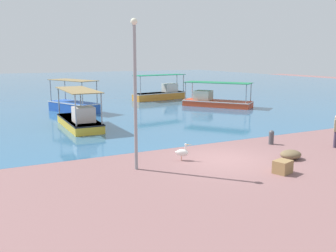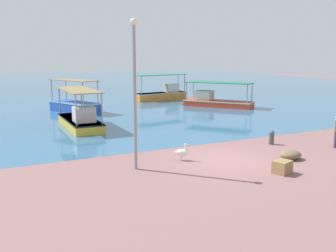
{
  "view_description": "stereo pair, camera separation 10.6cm",
  "coord_description": "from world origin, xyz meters",
  "views": [
    {
      "loc": [
        -9.73,
        -13.62,
        4.71
      ],
      "look_at": [
        -1.35,
        3.12,
        1.16
      ],
      "focal_mm": 40.0,
      "sensor_mm": 36.0,
      "label": 1
    },
    {
      "loc": [
        -9.64,
        -13.66,
        4.71
      ],
      "look_at": [
        -1.35,
        3.12,
        1.16
      ],
      "focal_mm": 40.0,
      "sensor_mm": 36.0,
      "label": 2
    }
  ],
  "objects": [
    {
      "name": "pelican",
      "position": [
        -1.8,
        0.78,
        0.38
      ],
      "size": [
        0.71,
        0.56,
        0.8
      ],
      "color": "#E0997A",
      "rests_on": "ground"
    },
    {
      "name": "fishing_boat_far_right",
      "position": [
        9.72,
        15.44,
        0.55
      ],
      "size": [
        5.4,
        6.23,
        2.24
      ],
      "color": "red",
      "rests_on": "harbor_water"
    },
    {
      "name": "cargo_crate",
      "position": [
        0.94,
        -2.69,
        0.26
      ],
      "size": [
        0.85,
        0.76,
        0.53
      ],
      "primitive_type": "cube",
      "rotation": [
        0.0,
        0.0,
        0.31
      ],
      "color": "olive",
      "rests_on": "ground"
    },
    {
      "name": "fishing_boat_outer",
      "position": [
        7.59,
        22.61,
        0.65
      ],
      "size": [
        6.2,
        2.4,
        2.65
      ],
      "color": "orange",
      "rests_on": "harbor_water"
    },
    {
      "name": "ground",
      "position": [
        0.0,
        0.0,
        0.0
      ],
      "size": [
        120.0,
        120.0,
        0.0
      ],
      "primitive_type": "plane",
      "color": "#825A5A"
    },
    {
      "name": "lamp_post",
      "position": [
        -4.16,
        0.47,
        3.43
      ],
      "size": [
        0.28,
        0.28,
        6.13
      ],
      "color": "gray",
      "rests_on": "ground"
    },
    {
      "name": "fishing_boat_center",
      "position": [
        -2.87,
        17.74,
        0.58
      ],
      "size": [
        3.56,
        5.15,
        2.69
      ],
      "color": "blue",
      "rests_on": "harbor_water"
    },
    {
      "name": "harbor_water",
      "position": [
        0.0,
        48.0,
        0.0
      ],
      "size": [
        110.0,
        90.0,
        0.0
      ],
      "primitive_type": "cube",
      "color": "#33648B",
      "rests_on": "ground"
    },
    {
      "name": "fisherman_standing",
      "position": [
        6.48,
        -0.62,
        0.91
      ],
      "size": [
        0.44,
        0.43,
        1.69
      ],
      "color": "#3D3247",
      "rests_on": "ground"
    },
    {
      "name": "net_pile",
      "position": [
        2.77,
        -1.27,
        0.21
      ],
      "size": [
        1.01,
        0.86,
        0.43
      ],
      "primitive_type": "ellipsoid",
      "color": "brown",
      "rests_on": "ground"
    },
    {
      "name": "fishing_boat_near_right",
      "position": [
        -4.09,
        10.56,
        0.58
      ],
      "size": [
        1.92,
        5.85,
        2.51
      ],
      "color": "gold",
      "rests_on": "harbor_water"
    },
    {
      "name": "mooring_bollard",
      "position": [
        3.99,
        1.4,
        0.41
      ],
      "size": [
        0.28,
        0.28,
        0.77
      ],
      "color": "#47474C",
      "rests_on": "ground"
    }
  ]
}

